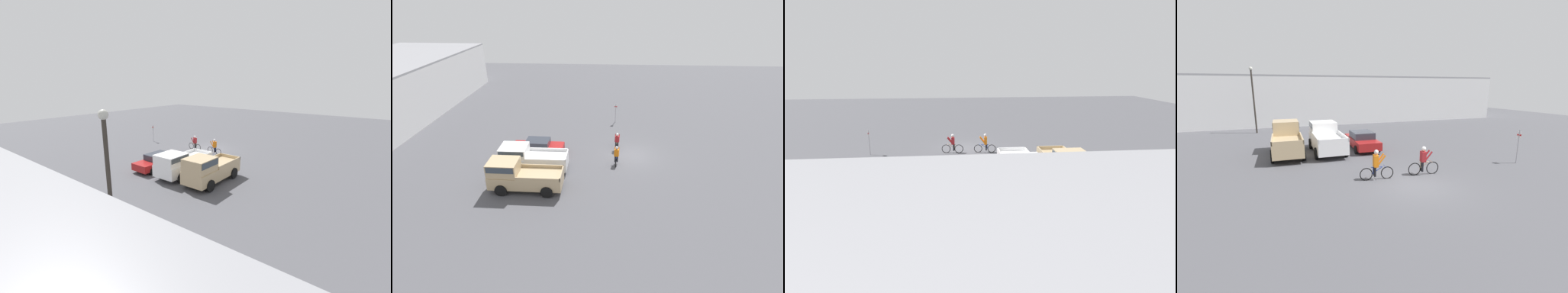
# 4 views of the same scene
# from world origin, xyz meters

# --- Properties ---
(ground_plane) EXTENTS (80.00, 80.00, 0.00)m
(ground_plane) POSITION_xyz_m (0.00, 0.00, 0.00)
(ground_plane) COLOR #4C4C51
(pickup_truck_0) EXTENTS (2.18, 5.32, 2.30)m
(pickup_truck_0) POSITION_xyz_m (-5.79, 8.61, 1.19)
(pickup_truck_0) COLOR tan
(pickup_truck_0) RESTS_ON ground_plane
(pickup_truck_1) EXTENTS (2.29, 5.37, 2.10)m
(pickup_truck_1) POSITION_xyz_m (-3.00, 8.57, 1.09)
(pickup_truck_1) COLOR white
(pickup_truck_1) RESTS_ON ground_plane
(sedan_0) EXTENTS (1.99, 4.58, 1.37)m
(sedan_0) POSITION_xyz_m (-0.20, 8.39, 0.69)
(sedan_0) COLOR maroon
(sedan_0) RESTS_ON ground_plane
(cyclist_0) EXTENTS (1.81, 0.49, 1.63)m
(cyclist_0) POSITION_xyz_m (1.18, 1.30, 0.80)
(cyclist_0) COLOR black
(cyclist_0) RESTS_ON ground_plane
(cyclist_1) EXTENTS (1.83, 0.50, 1.64)m
(cyclist_1) POSITION_xyz_m (-1.55, 1.41, 0.81)
(cyclist_1) COLOR black
(cyclist_1) RESTS_ON ground_plane
(fire_lane_sign) EXTENTS (0.06, 0.30, 2.15)m
(fire_lane_sign) POSITION_xyz_m (7.95, 1.30, 1.31)
(fire_lane_sign) COLOR #9E9EA3
(fire_lane_sign) RESTS_ON ground_plane
(lamppost) EXTENTS (0.36, 0.36, 6.73)m
(lamppost) POSITION_xyz_m (-8.60, 18.90, 3.95)
(lamppost) COLOR #2D2823
(lamppost) RESTS_ON ground_plane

